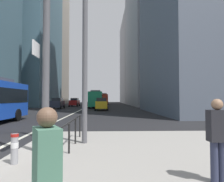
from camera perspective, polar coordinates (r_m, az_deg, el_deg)
ground_plane at (r=26.94m, az=-10.37°, el=-6.01°), size 160.00×160.00×0.00m
median_island at (r=6.07m, az=14.06°, el=-19.01°), size 9.00×10.00×0.15m
lane_centre_line at (r=36.84m, az=-8.09°, el=-4.96°), size 0.20×80.00×0.01m
office_tower_left_mid at (r=57.81m, az=-23.10°, el=17.42°), size 13.90×20.57×42.03m
office_tower_left_far at (r=78.99m, az=-16.98°, el=13.63°), size 10.84×16.93×46.31m
office_tower_right_mid at (r=59.59m, az=11.54°, el=19.56°), size 12.83×25.33×47.61m
office_tower_right_far at (r=86.61m, az=6.83°, el=8.11°), size 12.00×25.71×34.39m
city_bus_red_receding at (r=41.72m, az=-4.46°, el=-2.12°), size 2.71×11.50×3.40m
city_bus_red_distant at (r=62.73m, az=-2.30°, el=-2.12°), size 2.79×10.55×3.40m
car_oncoming_mid at (r=37.86m, az=-15.04°, el=-3.33°), size 2.08×4.61×1.94m
car_receding_near at (r=51.10m, az=-3.59°, el=-3.07°), size 2.07×4.30×1.94m
car_receding_far at (r=32.28m, az=-3.02°, el=-3.63°), size 2.11×4.55×1.94m
car_oncoming_far at (r=48.78m, az=-10.44°, el=-3.08°), size 2.20×4.59×1.94m
street_lamp_post at (r=8.61m, az=-7.55°, el=21.44°), size 5.50×0.32×8.00m
bollard_right at (r=6.03m, az=-25.63°, el=-13.95°), size 0.20×0.20×0.78m
pedestrian_railing at (r=7.22m, az=-10.98°, el=-9.85°), size 0.06×4.11×0.98m
pedestrian_waiting at (r=2.40m, az=-17.90°, el=-21.79°), size 0.39×0.45×1.61m
pedestrian_walking at (r=4.74m, az=27.50°, el=-11.09°), size 0.38×0.24×1.69m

